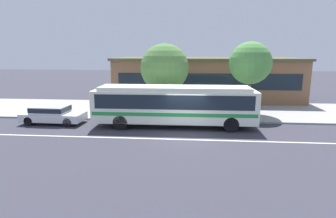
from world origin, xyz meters
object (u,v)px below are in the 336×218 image
Objects in this scene: transit_bus at (174,103)px; street_tree_mid_block at (250,63)px; pedestrian_walking_along_curb at (214,106)px; pedestrian_waiting_near_sign at (175,103)px; sedan_behind_bus at (52,114)px; street_tree_near_stop at (165,68)px.

street_tree_mid_block is (5.80, 4.24, 2.58)m from transit_bus.
transit_bus is at bearing -141.02° from pedestrian_walking_along_curb.
pedestrian_waiting_near_sign is 6.84m from street_tree_mid_block.
transit_bus is 3.80m from pedestrian_walking_along_curb.
pedestrian_walking_along_curb reaches higher than sedan_behind_bus.
pedestrian_walking_along_curb is at bearing 38.98° from transit_bus.
street_tree_mid_block is (5.96, 1.19, 3.13)m from pedestrian_waiting_near_sign.
street_tree_mid_block is at bearing 11.26° from pedestrian_waiting_near_sign.
street_tree_near_stop reaches higher than transit_bus.
street_tree_mid_block is (2.88, 1.88, 3.17)m from pedestrian_walking_along_curb.
transit_bus is 1.91× the size of street_tree_mid_block.
pedestrian_waiting_near_sign is at bearing -55.17° from street_tree_near_stop.
pedestrian_waiting_near_sign is 1.03× the size of pedestrian_walking_along_curb.
pedestrian_walking_along_curb is 5.31m from street_tree_near_stop.
street_tree_mid_block is (6.93, -0.21, 0.44)m from street_tree_near_stop.
pedestrian_waiting_near_sign is (8.75, 2.96, 0.37)m from sedan_behind_bus.
pedestrian_waiting_near_sign is at bearing 18.68° from sedan_behind_bus.
sedan_behind_bus is 0.78× the size of street_tree_near_stop.
sedan_behind_bus is at bearing -164.26° from street_tree_mid_block.
transit_bus is at bearing -87.06° from pedestrian_waiting_near_sign.
transit_bus is 7.64m from street_tree_mid_block.
pedestrian_walking_along_curb is 4.68m from street_tree_mid_block.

